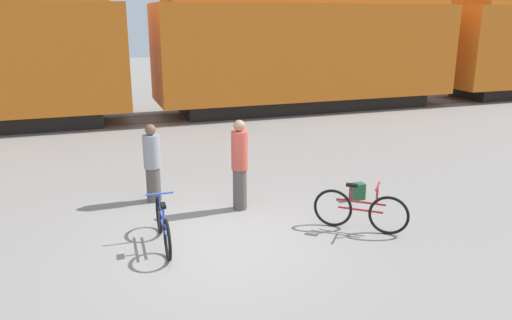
% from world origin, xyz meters
% --- Properties ---
extents(ground_plane, '(80.00, 80.00, 0.00)m').
position_xyz_m(ground_plane, '(0.00, 0.00, 0.00)').
color(ground_plane, gray).
extents(freight_train, '(51.05, 3.02, 5.55)m').
position_xyz_m(freight_train, '(-0.00, 10.97, 2.92)').
color(freight_train, black).
rests_on(freight_train, ground_plane).
extents(rail_near, '(63.05, 0.07, 0.01)m').
position_xyz_m(rail_near, '(0.00, 10.25, 0.01)').
color(rail_near, '#4C4238').
rests_on(rail_near, ground_plane).
extents(rail_far, '(63.05, 0.07, 0.01)m').
position_xyz_m(rail_far, '(0.00, 11.68, 0.01)').
color(rail_far, '#4C4238').
rests_on(rail_far, ground_plane).
extents(bicycle_blue, '(0.46, 1.74, 0.82)m').
position_xyz_m(bicycle_blue, '(-0.98, 0.22, 0.35)').
color(bicycle_blue, black).
rests_on(bicycle_blue, ground_plane).
extents(bicycle_maroon, '(1.32, 1.12, 0.87)m').
position_xyz_m(bicycle_maroon, '(2.41, -0.30, 0.37)').
color(bicycle_maroon, black).
rests_on(bicycle_maroon, ground_plane).
extents(person_in_red, '(0.32, 0.32, 1.79)m').
position_xyz_m(person_in_red, '(0.71, 1.37, 0.91)').
color(person_in_red, '#514C47').
rests_on(person_in_red, ground_plane).
extents(person_in_grey, '(0.34, 0.34, 1.61)m').
position_xyz_m(person_in_grey, '(-0.83, 2.38, 0.80)').
color(person_in_grey, '#514C47').
rests_on(person_in_grey, ground_plane).
extents(backpack, '(0.28, 0.20, 0.34)m').
position_xyz_m(backpack, '(3.17, 1.09, 0.17)').
color(backpack, '#235633').
rests_on(backpack, ground_plane).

